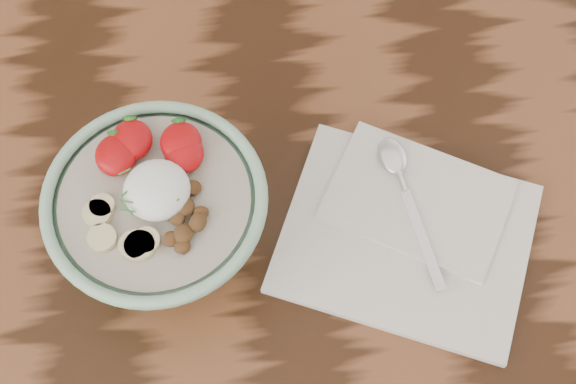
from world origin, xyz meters
TOP-DOWN VIEW (x-y plane):
  - table at (0.00, 0.00)cm, footprint 160.00×90.00cm
  - breakfast_bowl at (-11.69, -0.85)cm, footprint 20.42×20.42cm
  - napkin at (12.51, -2.62)cm, footprint 30.51×28.25cm
  - spoon at (12.52, 2.94)cm, footprint 4.35×17.55cm

SIDE VIEW (x-z plane):
  - table at x=0.00cm, z-range 28.20..103.20cm
  - napkin at x=12.51cm, z-range 74.88..76.38cm
  - spoon at x=12.52cm, z-range 76.43..77.34cm
  - breakfast_bowl at x=-11.69cm, z-range 75.11..88.92cm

